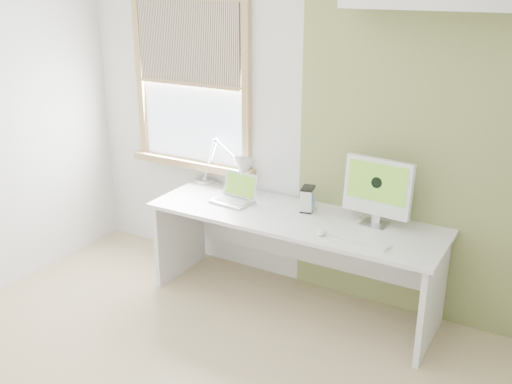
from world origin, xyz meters
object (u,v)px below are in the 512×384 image
Objects in this scene: imac at (378,188)px; laptop at (236,195)px; external_drive at (308,199)px; desk at (297,237)px; desk_lamp at (236,168)px.

laptop is at bearing -174.26° from imac.
external_drive is at bearing 10.04° from laptop.
external_drive is (0.57, 0.10, 0.04)m from laptop.
external_drive is 0.55m from imac.
laptop is at bearing -178.53° from desk.
desk_lamp is 2.10× the size of laptop.
desk is 6.70× the size of laptop.
desk_lamp is at bearing 168.34° from desk.
imac is (1.18, -0.03, 0.05)m from desk_lamp.
laptop reaches higher than desk.
desk is 0.30m from external_drive.
desk is 4.47× the size of imac.
desk_lamp is 0.23m from laptop.
laptop is at bearing -169.96° from external_drive.
desk_lamp is 3.73× the size of external_drive.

